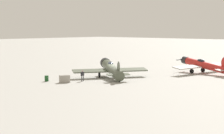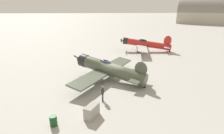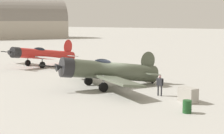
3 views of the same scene
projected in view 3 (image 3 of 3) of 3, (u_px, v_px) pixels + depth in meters
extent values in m
plane|color=#A8A59E|center=(112.00, 87.00, 31.99)|extent=(400.00, 400.00, 0.00)
cylinder|color=#4C5442|center=(112.00, 71.00, 31.80)|extent=(8.39, 6.15, 2.68)
cylinder|color=#232326|center=(67.00, 68.00, 29.91)|extent=(1.84, 2.01, 1.78)
cone|color=#232326|center=(59.00, 67.00, 29.62)|extent=(0.91, 0.93, 0.76)
cube|color=black|center=(57.00, 67.00, 29.55)|extent=(1.85, 2.55, 0.46)
ellipsoid|color=black|center=(103.00, 63.00, 31.32)|extent=(1.90, 1.60, 0.89)
cube|color=#565E4C|center=(101.00, 75.00, 31.38)|extent=(8.17, 11.21, 0.43)
ellipsoid|color=#4C5442|center=(148.00, 61.00, 33.31)|extent=(1.51, 1.03, 1.92)
cube|color=#565E4C|center=(146.00, 72.00, 33.37)|extent=(2.76, 3.46, 0.24)
cylinder|color=#999BA0|center=(104.00, 81.00, 29.69)|extent=(0.14, 0.14, 0.99)
cylinder|color=black|center=(104.00, 87.00, 29.76)|extent=(0.78, 0.60, 0.80)
cylinder|color=#999BA0|center=(88.00, 76.00, 32.68)|extent=(0.14, 0.14, 0.99)
cylinder|color=black|center=(88.00, 81.00, 32.75)|extent=(0.78, 0.60, 0.80)
cylinder|color=black|center=(152.00, 82.00, 33.81)|extent=(0.29, 0.24, 0.28)
cylinder|color=red|center=(45.00, 54.00, 46.40)|extent=(9.49, 2.84, 2.39)
cylinder|color=#232326|center=(15.00, 52.00, 43.00)|extent=(1.27, 1.49, 1.43)
cone|color=#232326|center=(11.00, 52.00, 42.51)|extent=(0.70, 0.65, 0.62)
cube|color=black|center=(10.00, 52.00, 42.40)|extent=(0.55, 3.29, 0.15)
ellipsoid|color=black|center=(39.00, 50.00, 45.62)|extent=(1.88, 1.05, 0.89)
cube|color=#BCB7B2|center=(38.00, 57.00, 45.59)|extent=(3.91, 12.43, 0.40)
ellipsoid|color=red|center=(68.00, 47.00, 49.21)|extent=(1.74, 0.42, 2.19)
cube|color=#BCB7B2|center=(67.00, 55.00, 49.22)|extent=(1.67, 3.54, 0.24)
cylinder|color=#999BA0|center=(42.00, 61.00, 44.23)|extent=(0.14, 0.14, 1.07)
cylinder|color=black|center=(42.00, 65.00, 44.30)|extent=(0.82, 0.34, 0.80)
cylinder|color=#999BA0|center=(28.00, 59.00, 46.21)|extent=(0.14, 0.14, 1.07)
cylinder|color=black|center=(28.00, 63.00, 46.28)|extent=(0.82, 0.34, 0.80)
cylinder|color=black|center=(71.00, 62.00, 49.90)|extent=(0.29, 0.15, 0.28)
cylinder|color=#2D2D33|center=(158.00, 91.00, 28.33)|extent=(0.12, 0.12, 0.82)
cylinder|color=#2D2D33|center=(161.00, 91.00, 28.15)|extent=(0.12, 0.12, 0.82)
cube|color=#2D2D33|center=(160.00, 82.00, 28.15)|extent=(0.27, 0.47, 0.58)
sphere|color=#AA7579|center=(160.00, 77.00, 28.09)|extent=(0.22, 0.22, 0.22)
cylinder|color=#2D2D33|center=(157.00, 81.00, 28.31)|extent=(0.09, 0.09, 0.55)
cylinder|color=#2D2D33|center=(163.00, 82.00, 27.98)|extent=(0.09, 0.09, 0.55)
cube|color=#9E998E|center=(188.00, 95.00, 26.06)|extent=(1.35, 1.66, 1.09)
cylinder|color=#19471E|center=(187.00, 107.00, 23.07)|extent=(0.57, 0.57, 0.84)
torus|color=#19471E|center=(187.00, 104.00, 23.05)|extent=(0.61, 0.61, 0.04)
torus|color=#19471E|center=(187.00, 109.00, 23.09)|extent=(0.61, 0.61, 0.04)
cube|color=#ADA393|center=(14.00, 30.00, 112.18)|extent=(33.48, 28.98, 5.45)
cylinder|color=slate|center=(14.00, 21.00, 111.82)|extent=(33.48, 28.98, 13.47)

